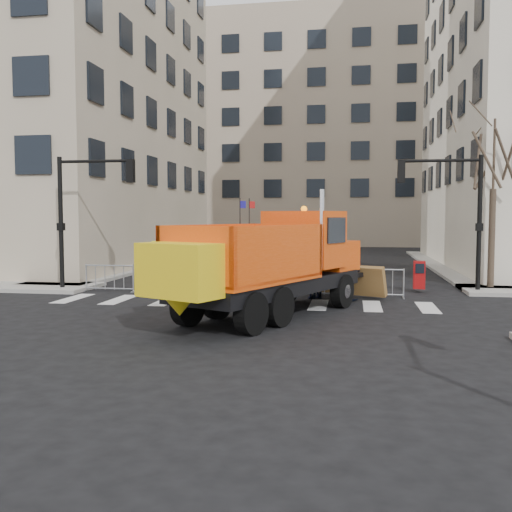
% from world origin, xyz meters
% --- Properties ---
extents(ground, '(120.00, 120.00, 0.00)m').
position_xyz_m(ground, '(0.00, 0.00, 0.00)').
color(ground, black).
rests_on(ground, ground).
extents(sidewalk_back, '(64.00, 5.00, 0.15)m').
position_xyz_m(sidewalk_back, '(0.00, 8.50, 0.07)').
color(sidewalk_back, gray).
rests_on(sidewalk_back, ground).
extents(building_far, '(30.00, 18.00, 24.00)m').
position_xyz_m(building_far, '(0.00, 52.00, 12.00)').
color(building_far, tan).
rests_on(building_far, ground).
extents(traffic_light_left, '(0.18, 0.18, 5.40)m').
position_xyz_m(traffic_light_left, '(-8.00, 7.50, 2.70)').
color(traffic_light_left, black).
rests_on(traffic_light_left, ground).
extents(traffic_light_right, '(0.18, 0.18, 5.40)m').
position_xyz_m(traffic_light_right, '(8.50, 9.50, 2.70)').
color(traffic_light_right, black).
rests_on(traffic_light_right, ground).
extents(crowd_barriers, '(12.60, 0.60, 1.10)m').
position_xyz_m(crowd_barriers, '(-0.75, 7.60, 0.55)').
color(crowd_barriers, '#9EA0A5').
rests_on(crowd_barriers, ground).
extents(street_tree, '(3.00, 3.00, 7.50)m').
position_xyz_m(street_tree, '(9.20, 10.50, 3.75)').
color(street_tree, '#382B21').
rests_on(street_tree, ground).
extents(plow_truck, '(6.54, 10.10, 3.85)m').
position_xyz_m(plow_truck, '(1.14, 2.87, 1.71)').
color(plow_truck, black).
rests_on(plow_truck, ground).
extents(cop_a, '(0.78, 0.72, 1.79)m').
position_xyz_m(cop_a, '(2.22, 7.00, 0.90)').
color(cop_a, black).
rests_on(cop_a, ground).
extents(cop_b, '(1.07, 1.00, 1.75)m').
position_xyz_m(cop_b, '(3.45, 6.75, 0.88)').
color(cop_b, black).
rests_on(cop_b, ground).
extents(cop_c, '(1.06, 0.89, 1.70)m').
position_xyz_m(cop_c, '(2.36, 7.00, 0.85)').
color(cop_c, black).
rests_on(cop_c, ground).
extents(worker, '(1.28, 0.84, 1.86)m').
position_xyz_m(worker, '(-4.44, 8.66, 1.08)').
color(worker, yellow).
rests_on(worker, sidewalk_back).
extents(newspaper_box, '(0.47, 0.42, 1.10)m').
position_xyz_m(newspaper_box, '(6.25, 9.38, 0.70)').
color(newspaper_box, '#990B0D').
rests_on(newspaper_box, sidewalk_back).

